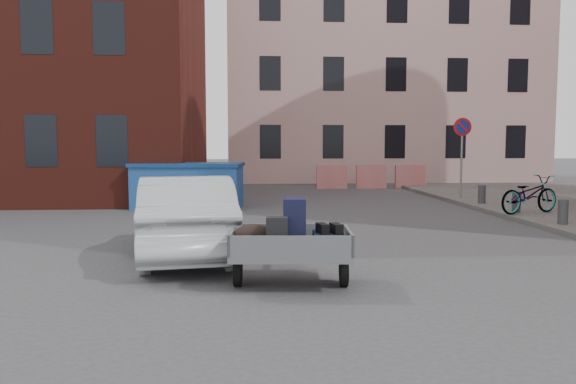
{
  "coord_description": "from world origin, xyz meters",
  "views": [
    {
      "loc": [
        -1.06,
        -8.64,
        1.94
      ],
      "look_at": [
        -0.38,
        0.94,
        1.1
      ],
      "focal_mm": 35.0,
      "sensor_mm": 36.0,
      "label": 1
    }
  ],
  "objects": [
    {
      "name": "trailer",
      "position": [
        -0.5,
        -1.18,
        0.61
      ],
      "size": [
        1.68,
        1.86,
        1.2
      ],
      "rotation": [
        0.0,
        0.0,
        -0.07
      ],
      "color": "black",
      "rests_on": "ground"
    },
    {
      "name": "building_brick",
      "position": [
        -9.0,
        13.0,
        7.0
      ],
      "size": [
        12.0,
        10.0,
        14.0
      ],
      "primitive_type": "cube",
      "color": "#591E16",
      "rests_on": "ground"
    },
    {
      "name": "building_pink",
      "position": [
        6.0,
        22.0,
        7.0
      ],
      "size": [
        16.0,
        8.0,
        14.0
      ],
      "primitive_type": "cube",
      "color": "beige",
      "rests_on": "ground"
    },
    {
      "name": "bollards",
      "position": [
        6.0,
        3.4,
        0.4
      ],
      "size": [
        0.22,
        9.02,
        0.55
      ],
      "color": "#3A3A3D",
      "rests_on": "sidewalk"
    },
    {
      "name": "dumpster",
      "position": [
        -2.85,
        8.24,
        0.68
      ],
      "size": [
        3.39,
        2.02,
        1.35
      ],
      "rotation": [
        0.0,
        0.0,
        -0.11
      ],
      "color": "#21519E",
      "rests_on": "ground"
    },
    {
      "name": "no_parking_sign",
      "position": [
        6.0,
        9.48,
        2.01
      ],
      "size": [
        0.6,
        0.09,
        2.65
      ],
      "color": "gray",
      "rests_on": "sidewalk"
    },
    {
      "name": "barriers",
      "position": [
        4.2,
        15.0,
        0.5
      ],
      "size": [
        4.7,
        0.18,
        1.0
      ],
      "color": "red",
      "rests_on": "ground"
    },
    {
      "name": "ground",
      "position": [
        0.0,
        0.0,
        0.0
      ],
      "size": [
        120.0,
        120.0,
        0.0
      ],
      "primitive_type": "plane",
      "color": "#38383A",
      "rests_on": "ground"
    },
    {
      "name": "bicycle",
      "position": [
        6.2,
        5.33,
        0.61
      ],
      "size": [
        1.99,
        1.26,
        0.99
      ],
      "primitive_type": "imported",
      "rotation": [
        0.0,
        0.0,
        1.92
      ],
      "color": "black",
      "rests_on": "sidewalk"
    },
    {
      "name": "silver_car",
      "position": [
        -2.13,
        1.0,
        0.69
      ],
      "size": [
        2.02,
        4.36,
        1.38
      ],
      "primitive_type": "imported",
      "rotation": [
        0.0,
        0.0,
        3.28
      ],
      "color": "#B4B7BC",
      "rests_on": "ground"
    }
  ]
}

